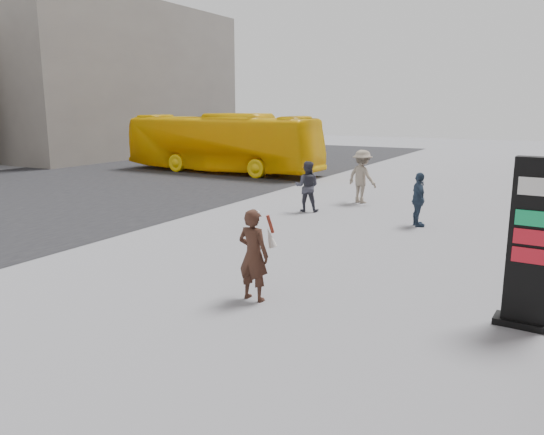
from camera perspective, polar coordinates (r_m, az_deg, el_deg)
The scene contains 9 objects.
ground at distance 9.72m, azimuth -3.33°, elevation -7.81°, with size 100.00×100.00×0.00m, color #9E9EA3.
road at distance 22.23m, azimuth -25.20°, elevation 2.27°, with size 16.00×60.00×0.01m, color black.
bg_building_far at distance 40.11m, azimuth -17.52°, elevation 13.79°, with size 10.00×18.00×10.00m, color gray.
info_pylon at distance 8.69m, azimuth 26.08°, elevation -2.59°, with size 0.84×0.45×2.57m.
woman at distance 9.02m, azimuth -1.99°, elevation -3.91°, with size 0.62×0.57×1.60m.
bus at distance 27.06m, azimuth -5.46°, elevation 7.99°, with size 2.47×10.56×2.94m, color yellow.
pedestrian_a at distance 16.79m, azimuth 3.79°, elevation 3.35°, with size 0.77×0.60×1.59m, color #353642.
pedestrian_b at distance 18.49m, azimuth 9.65°, elevation 4.36°, with size 1.18×0.68×1.82m, color gray.
pedestrian_c at distance 15.17m, azimuth 15.50°, elevation 1.87°, with size 0.88×0.37×1.50m, color #304259.
Camera 1 is at (4.95, -7.70, 3.27)m, focal length 35.00 mm.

